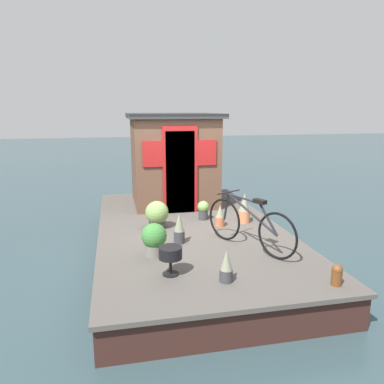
{
  "coord_description": "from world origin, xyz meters",
  "views": [
    {
      "loc": [
        -6.45,
        1.33,
        2.65
      ],
      "look_at": [
        -0.2,
        0.0,
        1.22
      ],
      "focal_mm": 34.76,
      "sensor_mm": 36.0,
      "label": 1
    }
  ],
  "objects_px": {
    "houseboat_cabin": "(173,158)",
    "potted_plant_mint": "(179,229)",
    "charcoal_grill": "(170,254)",
    "bicycle": "(249,225)",
    "potted_plant_basil": "(154,239)",
    "potted_plant_sage": "(203,209)",
    "potted_plant_lavender": "(226,267)",
    "potted_plant_ivy": "(244,209)",
    "mooring_bollard": "(337,274)",
    "potted_plant_fern": "(157,214)",
    "potted_plant_rosemary": "(220,216)"
  },
  "relations": [
    {
      "from": "houseboat_cabin",
      "to": "potted_plant_rosemary",
      "type": "relative_size",
      "value": 5.05
    },
    {
      "from": "potted_plant_fern",
      "to": "potted_plant_mint",
      "type": "distance_m",
      "value": 0.89
    },
    {
      "from": "potted_plant_ivy",
      "to": "houseboat_cabin",
      "type": "bearing_deg",
      "value": 30.25
    },
    {
      "from": "potted_plant_fern",
      "to": "mooring_bollard",
      "type": "distance_m",
      "value": 3.31
    },
    {
      "from": "bicycle",
      "to": "potted_plant_basil",
      "type": "bearing_deg",
      "value": 88.41
    },
    {
      "from": "potted_plant_fern",
      "to": "charcoal_grill",
      "type": "bearing_deg",
      "value": 178.33
    },
    {
      "from": "potted_plant_sage",
      "to": "potted_plant_lavender",
      "type": "relative_size",
      "value": 0.87
    },
    {
      "from": "houseboat_cabin",
      "to": "potted_plant_ivy",
      "type": "distance_m",
      "value": 2.26
    },
    {
      "from": "bicycle",
      "to": "potted_plant_lavender",
      "type": "distance_m",
      "value": 1.25
    },
    {
      "from": "potted_plant_basil",
      "to": "potted_plant_fern",
      "type": "bearing_deg",
      "value": -8.59
    },
    {
      "from": "bicycle",
      "to": "potted_plant_basil",
      "type": "height_order",
      "value": "bicycle"
    },
    {
      "from": "potted_plant_lavender",
      "to": "potted_plant_mint",
      "type": "bearing_deg",
      "value": 12.73
    },
    {
      "from": "potted_plant_mint",
      "to": "potted_plant_lavender",
      "type": "height_order",
      "value": "potted_plant_mint"
    },
    {
      "from": "potted_plant_lavender",
      "to": "potted_plant_basil",
      "type": "xyz_separation_m",
      "value": [
        1.07,
        0.79,
        0.05
      ]
    },
    {
      "from": "potted_plant_ivy",
      "to": "mooring_bollard",
      "type": "relative_size",
      "value": 2.11
    },
    {
      "from": "potted_plant_mint",
      "to": "potted_plant_lavender",
      "type": "xyz_separation_m",
      "value": [
        -1.49,
        -0.34,
        -0.04
      ]
    },
    {
      "from": "houseboat_cabin",
      "to": "bicycle",
      "type": "relative_size",
      "value": 1.29
    },
    {
      "from": "houseboat_cabin",
      "to": "potted_plant_rosemary",
      "type": "height_order",
      "value": "houseboat_cabin"
    },
    {
      "from": "houseboat_cabin",
      "to": "mooring_bollard",
      "type": "relative_size",
      "value": 7.47
    },
    {
      "from": "potted_plant_mint",
      "to": "potted_plant_basil",
      "type": "bearing_deg",
      "value": 132.93
    },
    {
      "from": "potted_plant_lavender",
      "to": "potted_plant_fern",
      "type": "bearing_deg",
      "value": 14.32
    },
    {
      "from": "houseboat_cabin",
      "to": "bicycle",
      "type": "height_order",
      "value": "houseboat_cabin"
    },
    {
      "from": "potted_plant_basil",
      "to": "charcoal_grill",
      "type": "xyz_separation_m",
      "value": [
        -0.72,
        -0.13,
        0.03
      ]
    },
    {
      "from": "potted_plant_ivy",
      "to": "potted_plant_lavender",
      "type": "distance_m",
      "value": 2.58
    },
    {
      "from": "houseboat_cabin",
      "to": "potted_plant_mint",
      "type": "xyz_separation_m",
      "value": [
        -2.69,
        0.34,
        -0.78
      ]
    },
    {
      "from": "potted_plant_mint",
      "to": "potted_plant_rosemary",
      "type": "distance_m",
      "value": 1.15
    },
    {
      "from": "potted_plant_mint",
      "to": "charcoal_grill",
      "type": "height_order",
      "value": "potted_plant_mint"
    },
    {
      "from": "bicycle",
      "to": "potted_plant_mint",
      "type": "distance_m",
      "value": 1.12
    },
    {
      "from": "potted_plant_sage",
      "to": "potted_plant_ivy",
      "type": "bearing_deg",
      "value": -115.9
    },
    {
      "from": "houseboat_cabin",
      "to": "bicycle",
      "type": "bearing_deg",
      "value": -167.95
    },
    {
      "from": "houseboat_cabin",
      "to": "bicycle",
      "type": "distance_m",
      "value": 3.29
    },
    {
      "from": "potted_plant_mint",
      "to": "potted_plant_rosemary",
      "type": "height_order",
      "value": "potted_plant_mint"
    },
    {
      "from": "bicycle",
      "to": "potted_plant_ivy",
      "type": "xyz_separation_m",
      "value": [
        1.31,
        -0.4,
        -0.12
      ]
    },
    {
      "from": "potted_plant_lavender",
      "to": "potted_plant_ivy",
      "type": "bearing_deg",
      "value": -24.74
    },
    {
      "from": "potted_plant_lavender",
      "to": "mooring_bollard",
      "type": "height_order",
      "value": "potted_plant_lavender"
    },
    {
      "from": "potted_plant_mint",
      "to": "potted_plant_lavender",
      "type": "bearing_deg",
      "value": -167.27
    },
    {
      "from": "houseboat_cabin",
      "to": "potted_plant_rosemary",
      "type": "bearing_deg",
      "value": -164.28
    },
    {
      "from": "potted_plant_ivy",
      "to": "potted_plant_lavender",
      "type": "relative_size",
      "value": 1.35
    },
    {
      "from": "potted_plant_basil",
      "to": "potted_plant_sage",
      "type": "bearing_deg",
      "value": -35.17
    },
    {
      "from": "potted_plant_rosemary",
      "to": "bicycle",
      "type": "bearing_deg",
      "value": -174.3
    },
    {
      "from": "potted_plant_lavender",
      "to": "charcoal_grill",
      "type": "height_order",
      "value": "potted_plant_lavender"
    },
    {
      "from": "houseboat_cabin",
      "to": "potted_plant_fern",
      "type": "distance_m",
      "value": 2.09
    },
    {
      "from": "bicycle",
      "to": "potted_plant_ivy",
      "type": "bearing_deg",
      "value": -16.92
    },
    {
      "from": "potted_plant_sage",
      "to": "potted_plant_basil",
      "type": "relative_size",
      "value": 0.76
    },
    {
      "from": "houseboat_cabin",
      "to": "potted_plant_fern",
      "type": "relative_size",
      "value": 4.03
    },
    {
      "from": "houseboat_cabin",
      "to": "potted_plant_lavender",
      "type": "relative_size",
      "value": 4.79
    },
    {
      "from": "potted_plant_ivy",
      "to": "potted_plant_basil",
      "type": "distance_m",
      "value": 2.26
    },
    {
      "from": "potted_plant_fern",
      "to": "potted_plant_mint",
      "type": "relative_size",
      "value": 0.98
    },
    {
      "from": "houseboat_cabin",
      "to": "potted_plant_basil",
      "type": "height_order",
      "value": "houseboat_cabin"
    },
    {
      "from": "potted_plant_basil",
      "to": "mooring_bollard",
      "type": "distance_m",
      "value": 2.55
    }
  ]
}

